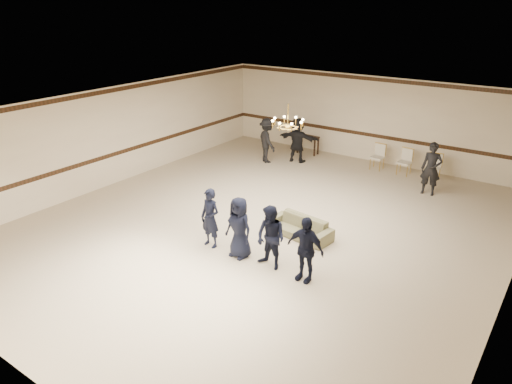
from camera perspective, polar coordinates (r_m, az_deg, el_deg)
room at (r=12.56m, az=1.30°, el=2.60°), size 12.01×14.01×3.21m
chair_rail at (r=18.69m, az=13.44°, el=6.68°), size 12.00×0.02×0.14m
crown_molding at (r=18.26m, az=14.03°, el=12.97°), size 12.00×0.02×0.14m
chandelier at (r=13.01m, az=3.85°, el=9.11°), size 0.94×0.94×0.89m
boy_a at (r=11.85m, az=-5.51°, el=-3.14°), size 0.58×0.40×1.53m
boy_b at (r=11.33m, az=-2.03°, el=-4.28°), size 0.80×0.57×1.53m
boy_c at (r=10.87m, az=1.78°, el=-5.50°), size 0.81×0.67×1.53m
boy_d at (r=10.46m, az=5.91°, el=-6.80°), size 0.90×0.39×1.53m
settee at (r=12.54m, az=5.25°, el=-4.21°), size 1.83×0.89×0.51m
adult_left at (r=18.00m, az=1.36°, el=6.20°), size 1.26×1.13×1.70m
adult_mid at (r=18.11m, az=4.98°, el=6.22°), size 1.63×0.70×1.70m
adult_right at (r=15.91m, az=20.24°, el=2.62°), size 0.66×0.48×1.70m
banquet_chair_left at (r=17.85m, az=14.34°, el=4.06°), size 0.47×0.47×0.92m
banquet_chair_mid at (r=17.55m, az=17.36°, el=3.42°), size 0.49×0.49×0.92m
banquet_chair_right at (r=17.30m, az=20.48°, el=2.74°), size 0.47×0.47×0.92m
console_table at (r=19.25m, az=6.22°, el=5.64°), size 0.89×0.41×0.73m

